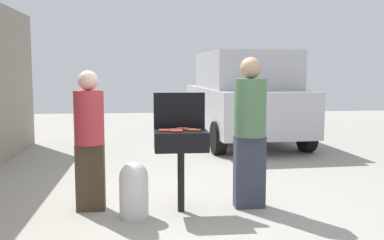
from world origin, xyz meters
name	(u,v)px	position (x,y,z in m)	size (l,w,h in m)	color
ground_plane	(179,209)	(0.00, 0.00, 0.00)	(24.00, 24.00, 0.00)	#9E998E
bbq_grill	(181,143)	(0.02, -0.07, 0.79)	(0.60, 0.44, 0.94)	black
grill_lid_open	(179,111)	(0.02, 0.15, 1.15)	(0.60, 0.05, 0.42)	black
hot_dog_0	(165,131)	(-0.17, -0.15, 0.95)	(0.03, 0.03, 0.13)	#AD4228
hot_dog_1	(190,130)	(0.12, -0.08, 0.95)	(0.03, 0.03, 0.13)	#B74C33
hot_dog_2	(165,130)	(-0.17, -0.09, 0.95)	(0.03, 0.03, 0.13)	#AD4228
hot_dog_3	(177,131)	(-0.04, -0.20, 0.95)	(0.03, 0.03, 0.13)	#AD4228
hot_dog_4	(177,131)	(-0.03, -0.15, 0.95)	(0.03, 0.03, 0.13)	#AD4228
hot_dog_5	(195,130)	(0.17, -0.14, 0.95)	(0.03, 0.03, 0.13)	#B74C33
hot_dog_6	(175,129)	(-0.05, -0.05, 0.95)	(0.03, 0.03, 0.13)	#AD4228
hot_dog_7	(183,129)	(0.04, 0.02, 0.95)	(0.03, 0.03, 0.13)	#B74C33
propane_tank	(134,189)	(-0.52, -0.22, 0.32)	(0.32, 0.32, 0.62)	silver
person_left	(89,135)	(-1.02, 0.09, 0.88)	(0.34, 0.34, 1.61)	#3F3323
person_right	(250,127)	(0.83, 0.01, 0.96)	(0.37, 0.37, 1.77)	#333847
parked_minivan	(243,97)	(1.84, 4.86, 1.03)	(2.22, 4.50, 2.02)	#B7B7BC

